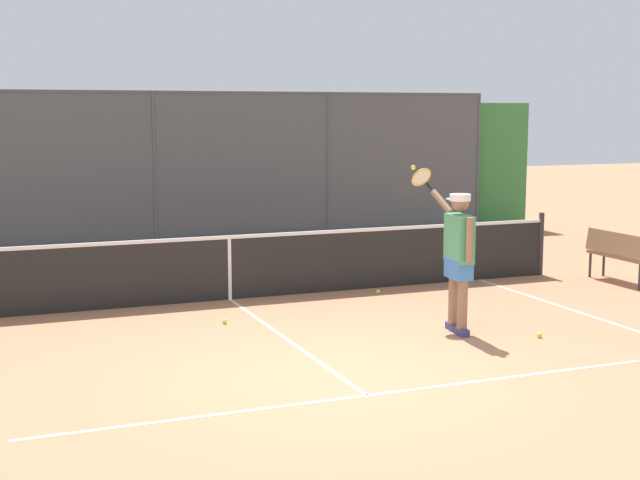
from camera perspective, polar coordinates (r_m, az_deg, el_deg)
The scene contains 9 objects.
ground_plane at distance 9.52m, azimuth 1.36°, elevation -8.74°, with size 60.00×60.00×0.00m, color #B27551.
court_line_markings at distance 8.63m, azimuth 4.06°, elevation -10.55°, with size 8.61×8.92×0.01m.
fence_backdrop at distance 19.09m, azimuth -10.84°, elevation 4.15°, with size 18.11×1.37×3.18m.
tennis_net at distance 13.32m, azimuth -5.78°, elevation -1.70°, with size 11.07×0.09×1.07m.
tennis_player at distance 11.32m, azimuth 8.77°, elevation -0.66°, with size 0.37×1.46×2.06m.
tennis_ball_by_sideline at distance 13.78m, azimuth 3.71°, elevation -3.29°, with size 0.07×0.07×0.07m, color #D6E042.
tennis_ball_near_baseline at distance 11.90m, azimuth -6.09°, elevation -5.16°, with size 0.07×0.07×0.07m, color #D6E042.
tennis_ball_near_net at distance 11.45m, azimuth 13.78°, elevation -5.90°, with size 0.07×0.07×0.07m, color #D6E042.
courtside_bench at distance 15.30m, azimuth 18.45°, elevation -0.72°, with size 0.40×1.30×0.84m.
Camera 1 is at (3.56, 8.38, 2.78)m, focal length 50.33 mm.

